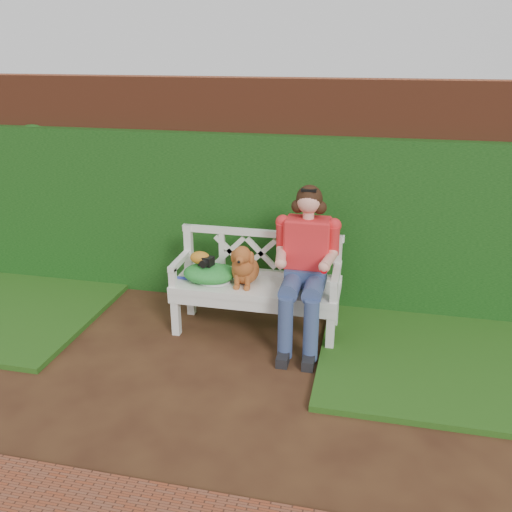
# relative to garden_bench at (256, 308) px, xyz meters

# --- Properties ---
(ground) EXTENTS (60.00, 60.00, 0.00)m
(ground) POSITION_rel_garden_bench_xyz_m (-0.47, -0.98, -0.24)
(ground) COLOR black
(brick_wall) EXTENTS (10.00, 0.30, 2.20)m
(brick_wall) POSITION_rel_garden_bench_xyz_m (-0.47, 0.92, 0.86)
(brick_wall) COLOR brown
(brick_wall) RESTS_ON ground
(ivy_hedge) EXTENTS (10.00, 0.18, 1.70)m
(ivy_hedge) POSITION_rel_garden_bench_xyz_m (-0.47, 0.70, 0.61)
(ivy_hedge) COLOR #285F1E
(ivy_hedge) RESTS_ON ground
(grass_right) EXTENTS (2.60, 2.00, 0.05)m
(grass_right) POSITION_rel_garden_bench_xyz_m (1.93, -0.08, -0.21)
(grass_right) COLOR #12420C
(grass_right) RESTS_ON ground
(garden_bench) EXTENTS (1.63, 0.76, 0.48)m
(garden_bench) POSITION_rel_garden_bench_xyz_m (0.00, 0.00, 0.00)
(garden_bench) COLOR white
(garden_bench) RESTS_ON ground
(seated_woman) EXTENTS (0.64, 0.82, 1.38)m
(seated_woman) POSITION_rel_garden_bench_xyz_m (0.45, -0.02, 0.45)
(seated_woman) COLOR #EA2762
(seated_woman) RESTS_ON ground
(dog) EXTENTS (0.29, 0.38, 0.40)m
(dog) POSITION_rel_garden_bench_xyz_m (-0.10, -0.02, 0.44)
(dog) COLOR #A76E3E
(dog) RESTS_ON garden_bench
(tennis_racket) EXTENTS (0.59, 0.31, 0.03)m
(tennis_racket) POSITION_rel_garden_bench_xyz_m (-0.41, -0.05, 0.25)
(tennis_racket) COLOR silver
(tennis_racket) RESTS_ON garden_bench
(green_bag) EXTENTS (0.56, 0.50, 0.16)m
(green_bag) POSITION_rel_garden_bench_xyz_m (-0.43, -0.03, 0.32)
(green_bag) COLOR #28761E
(green_bag) RESTS_ON garden_bench
(camera_item) EXTENTS (0.14, 0.12, 0.08)m
(camera_item) POSITION_rel_garden_bench_xyz_m (-0.45, -0.04, 0.44)
(camera_item) COLOR black
(camera_item) RESTS_ON green_bag
(baseball_glove) EXTENTS (0.21, 0.18, 0.12)m
(baseball_glove) POSITION_rel_garden_bench_xyz_m (-0.51, -0.02, 0.46)
(baseball_glove) COLOR #BD731D
(baseball_glove) RESTS_ON green_bag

